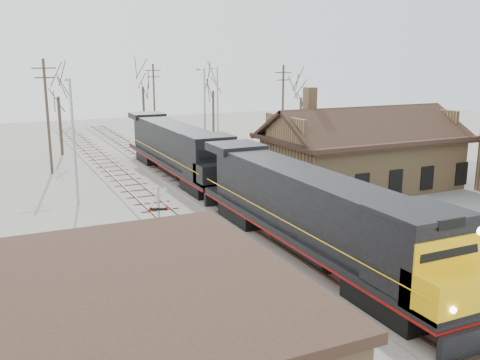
# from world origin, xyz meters

# --- Properties ---
(ground) EXTENTS (140.00, 140.00, 0.00)m
(ground) POSITION_xyz_m (0.00, 0.00, 0.00)
(ground) COLOR #9C978C
(ground) RESTS_ON ground
(road) EXTENTS (60.00, 9.00, 0.03)m
(road) POSITION_xyz_m (0.00, 0.00, 0.01)
(road) COLOR #5D5D61
(road) RESTS_ON ground
(track_main) EXTENTS (3.40, 90.00, 0.24)m
(track_main) POSITION_xyz_m (0.00, 15.00, 0.07)
(track_main) COLOR #9C978C
(track_main) RESTS_ON ground
(track_siding) EXTENTS (3.40, 90.00, 0.24)m
(track_siding) POSITION_xyz_m (-4.50, 15.00, 0.07)
(track_siding) COLOR #9C978C
(track_siding) RESTS_ON ground
(depot) EXTENTS (15.20, 9.31, 7.90)m
(depot) POSITION_xyz_m (11.99, 12.00, 2.41)
(depot) COLOR #93734C
(depot) RESTS_ON ground
(locomotive_lead) EXTENTS (3.14, 21.04, 4.67)m
(locomotive_lead) POSITION_xyz_m (0.00, 0.10, 2.46)
(locomotive_lead) COLOR black
(locomotive_lead) RESTS_ON ground
(locomotive_trailing) EXTENTS (3.14, 21.04, 4.42)m
(locomotive_trailing) POSITION_xyz_m (0.00, 21.41, 2.46)
(locomotive_trailing) COLOR black
(locomotive_trailing) RESTS_ON ground
(crossbuck_near) EXTENTS (1.16, 0.31, 4.07)m
(crossbuck_near) POSITION_xyz_m (2.42, -4.57, 1.91)
(crossbuck_near) COLOR #A5A8AD
(crossbuck_near) RESTS_ON ground
(crossbuck_far) EXTENTS (0.97, 0.46, 3.56)m
(crossbuck_far) POSITION_xyz_m (-6.63, 4.98, 1.70)
(crossbuck_far) COLOR #A5A8AD
(crossbuck_far) RESTS_ON ground
(streetlight_a) EXTENTS (0.25, 2.04, 8.76)m
(streetlight_a) POSITION_xyz_m (-9.17, 16.58, 4.91)
(streetlight_a) COLOR #A5A8AD
(streetlight_a) RESTS_ON ground
(streetlight_b) EXTENTS (0.25, 2.04, 9.18)m
(streetlight_b) POSITION_xyz_m (3.78, 24.86, 5.13)
(streetlight_b) COLOR #A5A8AD
(streetlight_b) RESTS_ON ground
(streetlight_c) EXTENTS (0.25, 2.04, 9.07)m
(streetlight_c) POSITION_xyz_m (8.67, 33.49, 5.07)
(streetlight_c) COLOR #A5A8AD
(streetlight_c) RESTS_ON ground
(utility_pole_a) EXTENTS (2.00, 0.24, 10.01)m
(utility_pole_a) POSITION_xyz_m (-9.69, 27.85, 5.23)
(utility_pole_a) COLOR #382D23
(utility_pole_a) RESTS_ON ground
(utility_pole_b) EXTENTS (2.00, 0.24, 9.29)m
(utility_pole_b) POSITION_xyz_m (4.97, 45.51, 4.86)
(utility_pole_b) COLOR #382D23
(utility_pole_b) RESTS_ON ground
(utility_pole_c) EXTENTS (2.00, 0.24, 9.31)m
(utility_pole_c) POSITION_xyz_m (14.97, 29.90, 4.87)
(utility_pole_c) COLOR #382D23
(utility_pole_c) RESTS_ON ground
(tree_b) EXTENTS (4.09, 4.09, 10.02)m
(tree_b) POSITION_xyz_m (-7.65, 37.20, 7.13)
(tree_b) COLOR #382D23
(tree_b) RESTS_ON ground
(tree_c) EXTENTS (4.23, 4.23, 10.36)m
(tree_c) POSITION_xyz_m (4.03, 47.27, 7.38)
(tree_c) COLOR #382D23
(tree_c) RESTS_ON ground
(tree_d) EXTENTS (3.93, 3.93, 9.64)m
(tree_d) POSITION_xyz_m (12.06, 42.95, 6.86)
(tree_d) COLOR #382D23
(tree_d) RESTS_ON ground
(tree_e) EXTENTS (3.53, 3.53, 8.66)m
(tree_e) POSITION_xyz_m (20.48, 35.13, 6.15)
(tree_e) COLOR #382D23
(tree_e) RESTS_ON ground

